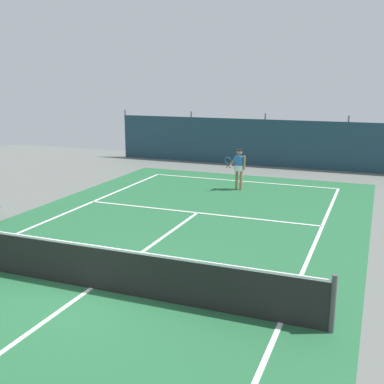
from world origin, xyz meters
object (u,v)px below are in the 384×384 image
tennis_ball_near_player (88,253)px  parked_car (315,145)px  tennis_player (239,166)px  tennis_net (91,266)px

tennis_ball_near_player → parked_car: 17.57m
tennis_player → parked_car: 8.83m
tennis_net → tennis_ball_near_player: size_ratio=153.33×
tennis_net → tennis_player: (0.31, 10.31, 0.45)m
tennis_player → parked_car: parked_car is taller
tennis_ball_near_player → tennis_player: bearing=79.8°
tennis_player → tennis_net: bearing=101.3°
tennis_ball_near_player → tennis_net: bearing=-54.2°
tennis_player → tennis_ball_near_player: tennis_player is taller
tennis_net → tennis_ball_near_player: (-1.24, 1.72, -0.48)m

